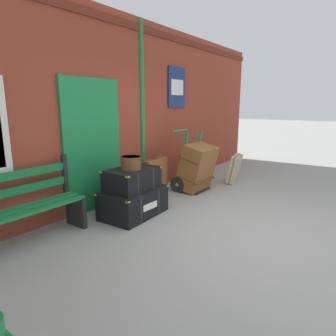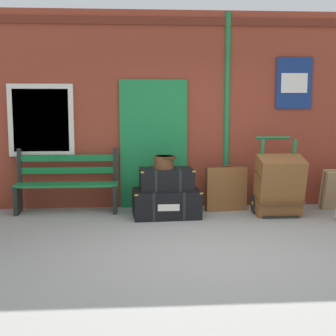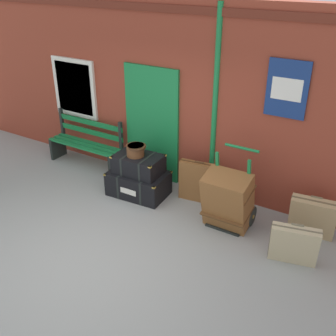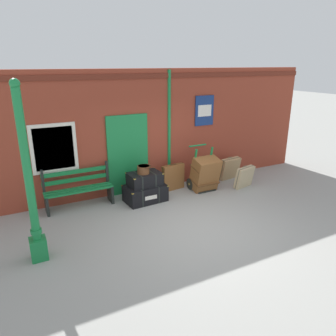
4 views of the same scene
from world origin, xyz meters
The scene contains 9 objects.
ground_plane centered at (0.00, 0.00, 0.00)m, with size 60.00×60.00×0.00m, color gray.
brick_facade centered at (-0.02, 2.60, 1.60)m, with size 10.40×0.35×3.20m.
platform_bench centered at (-1.97, 2.16, 0.44)m, with size 1.60×0.43×1.01m.
steamer_trunk_base centered at (-0.42, 1.73, 0.21)m, with size 1.05×0.71×0.43m.
steamer_trunk_middle centered at (-0.41, 1.75, 0.58)m, with size 0.83×0.58×0.33m.
round_hatbox centered at (-0.45, 1.73, 0.85)m, with size 0.34×0.31×0.20m.
porters_trolley centered at (1.30, 1.79, 0.27)m, with size 0.71×0.59×1.20m.
large_brown_trunk centered at (1.30, 1.62, 0.48)m, with size 0.70×0.63×0.96m.
suitcase_beige centered at (0.57, 2.09, 0.35)m, with size 0.68×0.24×0.75m.
Camera 2 is at (-0.92, -5.62, 1.76)m, focal length 52.57 mm.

